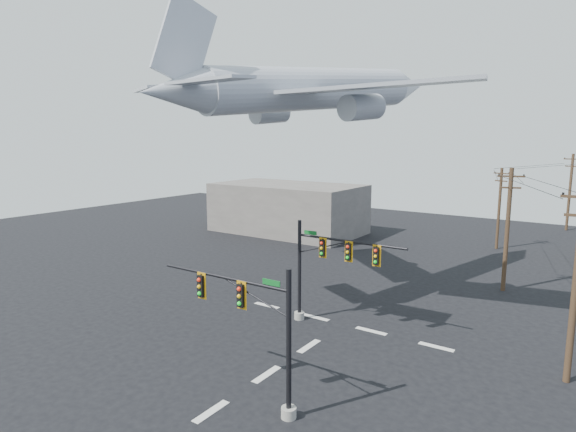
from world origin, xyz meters
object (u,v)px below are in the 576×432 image
Objects in this scene: signal_mast_far at (324,268)px; airliner at (314,90)px; utility_pole_b at (507,228)px; utility_pole_d at (570,191)px; utility_pole_c at (499,207)px; signal_mast_near at (257,330)px; utility_pole_a at (576,281)px.

airliner is (-3.29, 4.10, 11.19)m from signal_mast_far.
signal_mast_far is 0.79× the size of utility_pole_b.
utility_pole_c is at bearing -103.74° from utility_pole_d.
signal_mast_far is at bearing -137.74° from utility_pole_b.
signal_mast_near is 24.28m from utility_pole_b.
utility_pole_a is at bearing -86.20° from utility_pole_b.
airliner is (-11.24, -9.85, 9.97)m from utility_pole_b.
utility_pole_b is at bearing -35.41° from airliner.
airliner reaches higher than utility_pole_b.
airliner is at bearing 162.26° from utility_pole_a.
airliner is at bearing -103.62° from utility_pole_d.
signal_mast_near is 0.79× the size of utility_pole_b.
utility_pole_c is (2.21, 38.40, 0.96)m from signal_mast_near.
utility_pole_b is at bearing 60.35° from signal_mast_far.
signal_mast_near is 9.90m from signal_mast_far.
signal_mast_near is 38.48m from utility_pole_c.
utility_pole_b is 0.98× the size of utility_pole_d.
utility_pole_d is at bearing 88.92° from utility_pole_a.
airliner is (-5.61, 13.72, 11.39)m from signal_mast_near.
utility_pole_d is at bearing 82.29° from signal_mast_near.
signal_mast_far is at bearing 176.70° from utility_pole_a.
utility_pole_a reaches higher than utility_pole_c.
utility_pole_c is (-8.79, 28.21, -0.55)m from utility_pole_a.
utility_pole_d is (-3.62, 44.35, 0.03)m from utility_pole_a.
utility_pole_b is 1.10× the size of utility_pole_c.
utility_pole_b is 15.23m from utility_pole_c.
utility_pole_a is at bearing -88.65° from airliner.
airliner reaches higher than signal_mast_far.
airliner is at bearing 128.80° from signal_mast_far.
utility_pole_a is at bearing -51.05° from utility_pole_c.
utility_pole_a is (13.32, 0.57, 1.30)m from signal_mast_far.
signal_mast_near is at bearing -121.51° from utility_pole_b.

